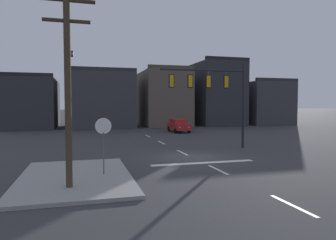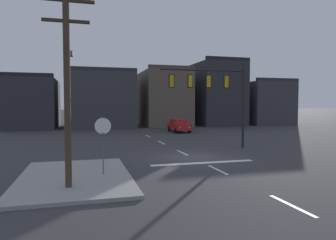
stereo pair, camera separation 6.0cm
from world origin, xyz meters
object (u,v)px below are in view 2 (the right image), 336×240
car_lot_nearside (179,125)px  utility_pole (67,78)px  stop_sign (103,132)px  signal_mast_near_side (215,88)px

car_lot_nearside → utility_pole: 26.78m
car_lot_nearside → utility_pole: (-12.16, -23.58, 3.64)m
car_lot_nearside → utility_pole: size_ratio=0.55×
stop_sign → utility_pole: size_ratio=0.35×
signal_mast_near_side → utility_pole: size_ratio=0.84×
signal_mast_near_side → stop_sign: signal_mast_near_side is taller
stop_sign → car_lot_nearside: 24.34m
car_lot_nearside → utility_pole: utility_pole is taller
signal_mast_near_side → stop_sign: 12.01m
stop_sign → car_lot_nearside: bearing=63.9°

